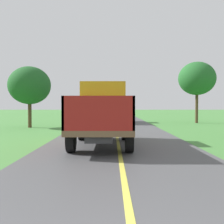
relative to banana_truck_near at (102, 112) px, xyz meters
The scene contains 4 objects.
banana_truck_near is the anchor object (origin of this frame).
banana_truck_far 14.62m from the banana_truck_near, 88.41° to the left, with size 2.38×5.81×2.80m.
roadside_tree_mid_right 17.28m from the banana_truck_near, 58.57° to the left, with size 3.66×3.66×6.08m.
roadside_tree_far_left 11.10m from the banana_truck_near, 123.91° to the left, with size 3.32×3.32×4.84m.
Camera 1 is at (-0.27, -1.36, 1.79)m, focal length 42.71 mm.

